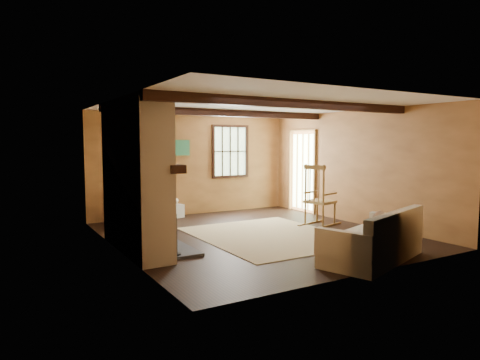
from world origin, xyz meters
TOP-DOWN VIEW (x-y plane):
  - ground at (0.00, 0.00)m, footprint 5.50×5.50m
  - room_envelope at (0.22, 0.26)m, footprint 5.02×5.52m
  - fireplace at (-2.23, -0.00)m, footprint 1.02×2.30m
  - rug at (0.20, -0.20)m, footprint 2.50×3.00m
  - rocking_chair at (1.65, 0.12)m, footprint 1.02×0.71m
  - sofa at (0.58, -2.37)m, footprint 2.03×1.37m
  - firewood_pile at (-1.86, 2.51)m, footprint 0.62×0.11m
  - laundry_basket at (-0.68, 2.52)m, footprint 0.60×0.52m
  - basket_pillow at (-0.68, 2.52)m, footprint 0.41×0.35m
  - armchair at (-1.53, 2.22)m, footprint 0.99×1.00m

SIDE VIEW (x-z plane):
  - ground at x=0.00m, z-range 0.00..0.00m
  - rug at x=0.20m, z-range 0.00..0.01m
  - firewood_pile at x=-1.86m, z-range 0.00..0.22m
  - laundry_basket at x=-0.68m, z-range 0.00..0.30m
  - sofa at x=0.58m, z-range -0.11..0.65m
  - armchair at x=-1.53m, z-range 0.00..0.66m
  - basket_pillow at x=-0.68m, z-range 0.30..0.48m
  - rocking_chair at x=1.65m, z-range -0.10..1.18m
  - fireplace at x=-2.23m, z-range -0.10..2.30m
  - room_envelope at x=0.22m, z-range 0.41..2.85m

